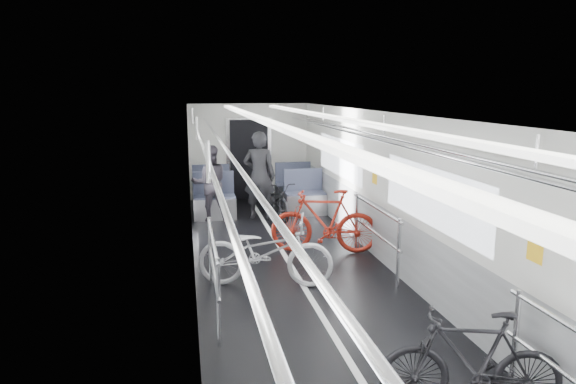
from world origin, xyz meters
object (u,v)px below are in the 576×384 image
bike_left_far (265,251)px  bike_right_far (324,221)px  person_seated (210,183)px  bike_right_near (472,362)px  bike_aisle (276,199)px  person_standing (259,175)px

bike_left_far → bike_right_far: bike_right_far is taller
person_seated → bike_right_near: bearing=98.2°
bike_right_far → bike_aisle: bike_right_far is taller
bike_right_far → bike_aisle: 2.57m
bike_left_far → person_standing: 3.90m
bike_right_near → person_seated: person_seated is taller
bike_right_near → bike_aisle: 7.09m
bike_left_far → person_standing: bearing=8.3°
bike_left_far → bike_right_near: size_ratio=1.24×
bike_aisle → person_standing: bearing=171.7°
person_standing → person_seated: (-1.05, 0.10, -0.14)m
bike_left_far → bike_right_near: bearing=-143.2°
bike_left_far → bike_aisle: (0.84, 3.85, -0.09)m
bike_right_near → bike_right_far: bike_right_far is taller
bike_right_near → person_seated: 7.42m
bike_right_far → person_seated: (-1.79, 2.64, 0.25)m
bike_right_far → bike_left_far: bearing=-27.1°
bike_left_far → bike_aisle: 3.94m
bike_aisle → bike_right_near: bearing=-94.8°
bike_right_near → bike_right_far: bearing=-162.8°
bike_right_far → bike_aisle: size_ratio=1.17×
bike_left_far → bike_right_near: (1.27, -3.23, -0.04)m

